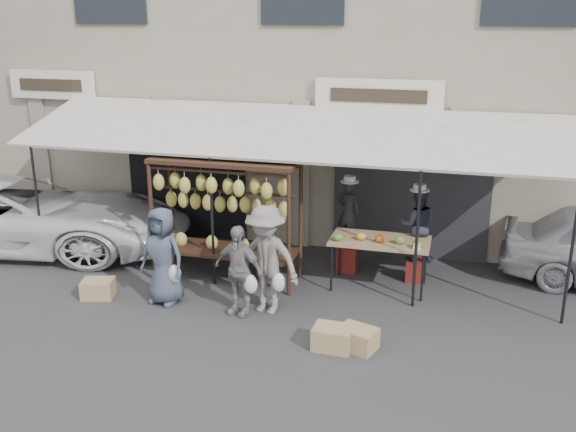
# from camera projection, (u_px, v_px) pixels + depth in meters

# --- Properties ---
(ground_plane) EXTENTS (90.00, 90.00, 0.00)m
(ground_plane) POSITION_uv_depth(u_px,v_px,m) (247.00, 318.00, 10.17)
(ground_plane) COLOR #2D2D30
(shophouse) EXTENTS (24.00, 6.15, 7.30)m
(shophouse) POSITION_uv_depth(u_px,v_px,m) (333.00, 56.00, 15.02)
(shophouse) COLOR #9E9685
(shophouse) RESTS_ON ground_plane
(awning) EXTENTS (10.00, 2.35, 2.92)m
(awning) POSITION_uv_depth(u_px,v_px,m) (286.00, 133.00, 11.48)
(awning) COLOR silver
(awning) RESTS_ON ground_plane
(banana_rack) EXTENTS (2.60, 0.90, 2.24)m
(banana_rack) POSITION_uv_depth(u_px,v_px,m) (225.00, 197.00, 11.16)
(banana_rack) COLOR black
(banana_rack) RESTS_ON ground_plane
(produce_table) EXTENTS (1.70, 0.90, 1.04)m
(produce_table) POSITION_uv_depth(u_px,v_px,m) (380.00, 242.00, 11.02)
(produce_table) COLOR #A27F5B
(produce_table) RESTS_ON ground_plane
(vendor_left) EXTENTS (0.53, 0.42, 1.26)m
(vendor_left) POSITION_uv_depth(u_px,v_px,m) (349.00, 213.00, 11.69)
(vendor_left) COLOR black
(vendor_left) RESTS_ON stool_left
(vendor_right) EXTENTS (0.72, 0.61, 1.32)m
(vendor_right) POSITION_uv_depth(u_px,v_px,m) (417.00, 225.00, 11.26)
(vendor_right) COLOR #292C3C
(vendor_right) RESTS_ON stool_right
(customer_left) EXTENTS (0.89, 0.66, 1.64)m
(customer_left) POSITION_uv_depth(u_px,v_px,m) (163.00, 256.00, 10.50)
(customer_left) COLOR #3F4859
(customer_left) RESTS_ON ground_plane
(customer_mid) EXTENTS (0.93, 0.56, 1.49)m
(customer_mid) POSITION_uv_depth(u_px,v_px,m) (238.00, 270.00, 10.14)
(customer_mid) COLOR gray
(customer_mid) RESTS_ON ground_plane
(customer_right) EXTENTS (1.25, 0.86, 1.78)m
(customer_right) POSITION_uv_depth(u_px,v_px,m) (266.00, 260.00, 10.15)
(customer_right) COLOR gray
(customer_right) RESTS_ON ground_plane
(stool_left) EXTENTS (0.41, 0.41, 0.50)m
(stool_left) POSITION_uv_depth(u_px,v_px,m) (347.00, 258.00, 11.96)
(stool_left) COLOR maroon
(stool_left) RESTS_ON ground_plane
(stool_right) EXTENTS (0.37, 0.37, 0.41)m
(stool_right) POSITION_uv_depth(u_px,v_px,m) (414.00, 270.00, 11.53)
(stool_right) COLOR maroon
(stool_right) RESTS_ON ground_plane
(crate_near_a) EXTENTS (0.57, 0.44, 0.33)m
(crate_near_a) POSITION_uv_depth(u_px,v_px,m) (333.00, 338.00, 9.22)
(crate_near_a) COLOR tan
(crate_near_a) RESTS_ON ground_plane
(crate_near_b) EXTENTS (0.63, 0.55, 0.32)m
(crate_near_b) POSITION_uv_depth(u_px,v_px,m) (357.00, 339.00, 9.21)
(crate_near_b) COLOR tan
(crate_near_b) RESTS_ON ground_plane
(crate_far) EXTENTS (0.60, 0.52, 0.31)m
(crate_far) POSITION_uv_depth(u_px,v_px,m) (98.00, 289.00, 10.88)
(crate_far) COLOR tan
(crate_far) RESTS_ON ground_plane
(van) EXTENTS (5.47, 3.19, 2.15)m
(van) POSITION_uv_depth(u_px,v_px,m) (0.00, 197.00, 12.95)
(van) COLOR white
(van) RESTS_ON ground_plane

